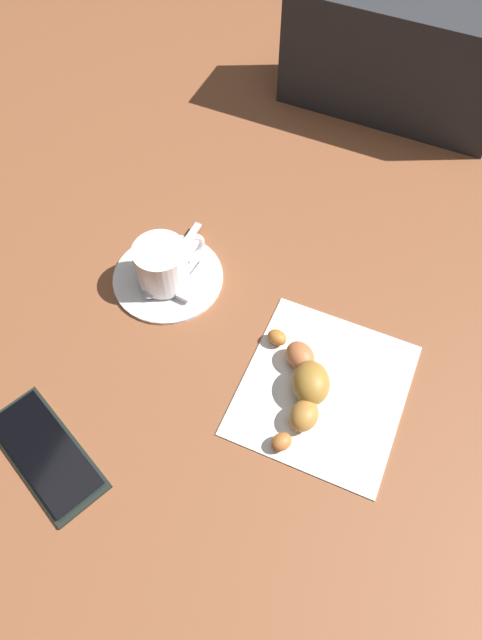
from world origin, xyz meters
name	(u,v)px	position (x,y,z in m)	size (l,w,h in m)	color
ground_plane	(250,341)	(0.00, 0.00, 0.00)	(1.80, 1.80, 0.00)	brown
saucer	(168,277)	(-0.13, 0.04, 0.00)	(0.14, 0.14, 0.01)	white
espresso_cup	(163,263)	(-0.13, 0.04, 0.04)	(0.07, 0.09, 0.06)	white
teaspoon	(164,272)	(-0.14, 0.04, 0.01)	(0.02, 0.14, 0.01)	silver
sugar_packet	(196,279)	(-0.09, 0.05, 0.01)	(0.07, 0.02, 0.01)	white
napkin	(323,389)	(0.10, -0.03, 0.00)	(0.18, 0.20, 0.00)	white
croissant	(304,384)	(0.08, -0.04, 0.02)	(0.10, 0.14, 0.04)	#B9692F
cell_phone	(46,453)	(-0.14, -0.22, 0.00)	(0.17, 0.12, 0.01)	black
laptop_bag	(397,58)	(0.03, 0.48, 0.09)	(0.33, 0.11, 0.18)	#2A2C2F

